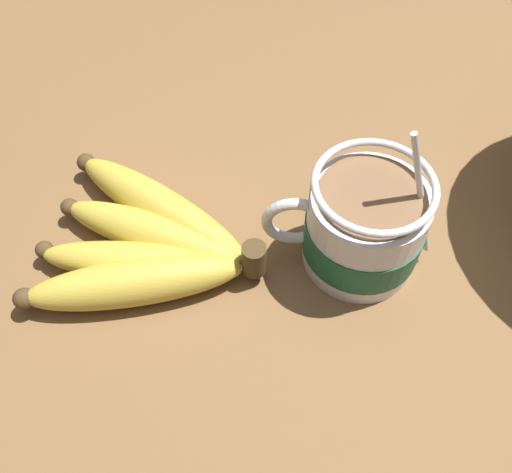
% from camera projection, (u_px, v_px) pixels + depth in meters
% --- Properties ---
extents(table, '(1.22, 1.22, 0.03)m').
position_uv_depth(table, '(270.00, 288.00, 0.49)').
color(table, brown).
rests_on(table, ground).
extents(coffee_mug, '(0.14, 0.10, 0.15)m').
position_uv_depth(coffee_mug, '(366.00, 228.00, 0.46)').
color(coffee_mug, silver).
rests_on(coffee_mug, table).
extents(banana_bunch, '(0.20, 0.18, 0.04)m').
position_uv_depth(banana_bunch, '(151.00, 244.00, 0.48)').
color(banana_bunch, '#4C381E').
rests_on(banana_bunch, table).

